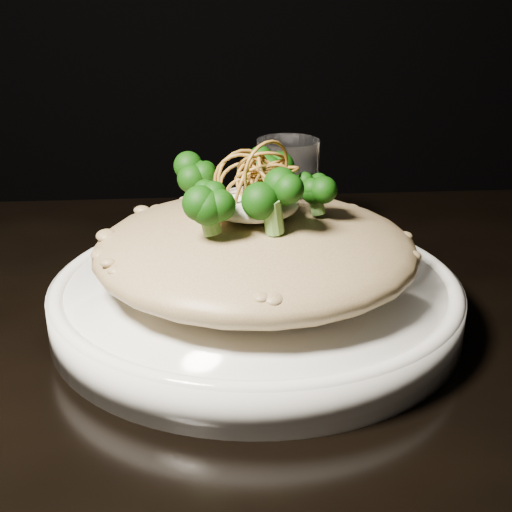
{
  "coord_description": "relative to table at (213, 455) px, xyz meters",
  "views": [
    {
      "loc": [
        -0.0,
        -0.45,
        1.01
      ],
      "look_at": [
        0.04,
        0.06,
        0.81
      ],
      "focal_mm": 50.0,
      "sensor_mm": 36.0,
      "label": 1
    }
  ],
  "objects": [
    {
      "name": "table",
      "position": [
        0.0,
        0.0,
        0.0
      ],
      "size": [
        1.1,
        0.8,
        0.75
      ],
      "color": "black",
      "rests_on": "ground"
    },
    {
      "name": "shallots",
      "position": [
        0.04,
        0.06,
        0.21
      ],
      "size": [
        0.06,
        0.06,
        0.04
      ],
      "primitive_type": null,
      "color": "brown",
      "rests_on": "cheese"
    },
    {
      "name": "plate",
      "position": [
        0.04,
        0.06,
        0.1
      ],
      "size": [
        0.32,
        0.32,
        0.03
      ],
      "primitive_type": "cylinder",
      "color": "white",
      "rests_on": "table"
    },
    {
      "name": "cheese",
      "position": [
        0.04,
        0.06,
        0.18
      ],
      "size": [
        0.07,
        0.07,
        0.02
      ],
      "primitive_type": "ellipsoid",
      "color": "white",
      "rests_on": "risotto"
    },
    {
      "name": "drinking_glass",
      "position": [
        0.08,
        0.23,
        0.14
      ],
      "size": [
        0.08,
        0.08,
        0.11
      ],
      "primitive_type": "cylinder",
      "rotation": [
        0.0,
        0.0,
        0.32
      ],
      "color": "white",
      "rests_on": "table"
    },
    {
      "name": "broccoli",
      "position": [
        0.04,
        0.07,
        0.2
      ],
      "size": [
        0.16,
        0.16,
        0.06
      ],
      "primitive_type": null,
      "color": "black",
      "rests_on": "risotto"
    },
    {
      "name": "risotto",
      "position": [
        0.04,
        0.06,
        0.14
      ],
      "size": [
        0.25,
        0.25,
        0.06
      ],
      "primitive_type": "ellipsoid",
      "color": "brown",
      "rests_on": "plate"
    }
  ]
}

